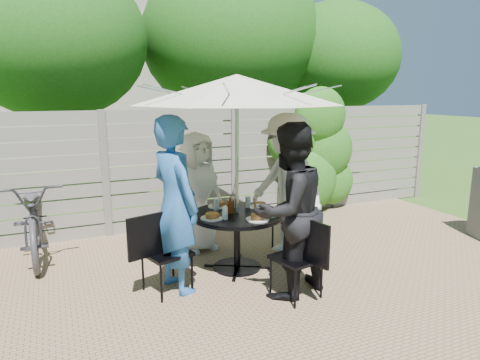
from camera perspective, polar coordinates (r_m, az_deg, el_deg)
name	(u,v)px	position (r m, az deg, el deg)	size (l,w,h in m)	color
backyard_envelope	(143,74)	(13.84, -12.76, 13.56)	(60.00, 60.00, 5.00)	#36581B
patio_table	(237,230)	(5.07, -0.40, -6.72)	(1.32, 1.32, 0.70)	black
umbrella	(237,90)	(4.81, -0.42, 11.96)	(2.90, 2.90, 2.28)	silver
chair_back	(192,229)	(5.89, -6.39, -6.49)	(0.48, 0.65, 0.87)	black
person_back	(197,192)	(5.63, -5.77, -1.65)	(0.78, 0.51, 1.59)	silver
chair_left	(166,269)	(4.64, -9.84, -11.60)	(0.69, 0.54, 0.90)	black
person_left	(175,205)	(4.49, -8.64, -3.35)	(0.68, 0.45, 1.87)	#255CA4
chair_front	(297,274)	(4.50, 7.60, -12.34)	(0.51, 0.67, 0.88)	black
person_front	(289,211)	(4.37, 6.54, -4.16)	(0.88, 0.68, 1.81)	black
chair_right	(293,231)	(5.77, 7.10, -6.81)	(0.67, 0.49, 0.89)	black
person_right	(287,185)	(5.51, 6.29, -0.68)	(1.19, 0.68, 1.83)	silver
plate_back	(218,205)	(5.28, -2.89, -3.32)	(0.26, 0.26, 0.06)	white
plate_left	(212,217)	(4.79, -3.74, -4.89)	(0.26, 0.26, 0.06)	white
plate_front	(258,218)	(4.74, 2.37, -5.06)	(0.26, 0.26, 0.06)	white
plate_right	(260,206)	(5.23, 2.65, -3.46)	(0.26, 0.26, 0.06)	white
plate_extra	(266,214)	(4.90, 3.47, -4.51)	(0.24, 0.24, 0.06)	white
glass_back	(216,204)	(5.13, -3.15, -3.25)	(0.07, 0.07, 0.14)	silver
glass_left	(225,213)	(4.76, -2.02, -4.43)	(0.07, 0.07, 0.14)	silver
glass_front	(259,210)	(4.87, 2.50, -4.06)	(0.07, 0.07, 0.14)	silver
glass_right	(248,202)	(5.23, 1.07, -2.93)	(0.07, 0.07, 0.14)	silver
syrup_jug	(230,206)	(4.99, -1.30, -3.53)	(0.09, 0.09, 0.16)	#59280C
coffee_cup	(232,203)	(5.22, -1.09, -3.07)	(0.08, 0.08, 0.12)	#C6B293
bicycle	(35,217)	(6.08, -25.68, -4.52)	(0.68, 1.96, 1.03)	#333338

